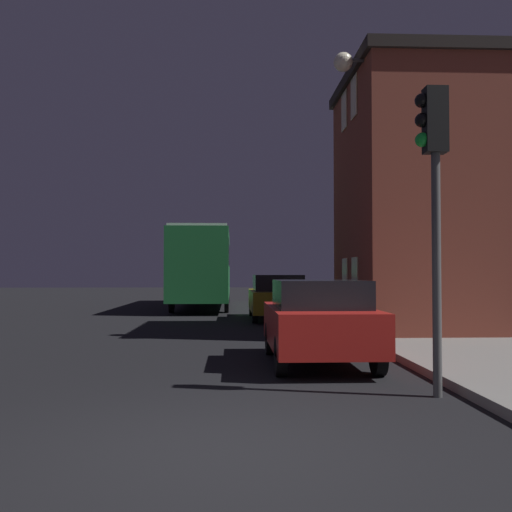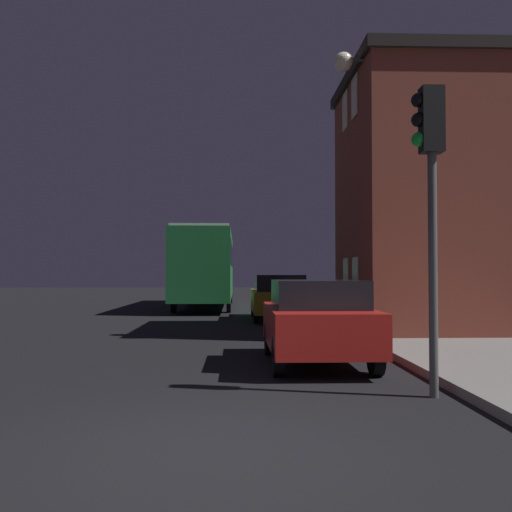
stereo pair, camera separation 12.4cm
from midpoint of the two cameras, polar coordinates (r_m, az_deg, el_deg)
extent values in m
plane|color=black|center=(5.68, -4.95, -18.82)|extent=(120.00, 120.00, 0.00)
cube|color=brown|center=(16.70, 15.58, 4.93)|extent=(3.80, 5.04, 6.88)
cube|color=black|center=(17.48, 15.48, 16.70)|extent=(4.04, 5.28, 0.30)
cube|color=beige|center=(15.45, 9.63, -2.15)|extent=(0.03, 0.70, 1.10)
cube|color=beige|center=(16.75, 8.67, -2.12)|extent=(0.03, 0.70, 1.10)
cube|color=beige|center=(16.16, 9.54, 15.41)|extent=(0.03, 0.70, 1.10)
cube|color=beige|center=(17.41, 8.60, 14.15)|extent=(0.03, 0.70, 1.10)
cylinder|color=#4C4C4C|center=(14.61, 12.01, 6.02)|extent=(0.14, 0.14, 6.96)
cylinder|color=#4C4C4C|center=(15.33, 10.21, 18.70)|extent=(0.90, 0.09, 0.09)
sphere|color=#F4EAC6|center=(15.22, 8.47, 18.64)|extent=(0.48, 0.48, 0.48)
cylinder|color=#4C4C4C|center=(8.08, 17.19, -1.76)|extent=(0.12, 0.12, 3.31)
cube|color=black|center=(8.34, 17.06, 12.84)|extent=(0.30, 0.24, 0.90)
sphere|color=black|center=(8.35, 15.84, 14.73)|extent=(0.20, 0.20, 0.20)
sphere|color=black|center=(8.28, 15.86, 12.93)|extent=(0.20, 0.20, 0.20)
sphere|color=green|center=(8.22, 15.87, 11.11)|extent=(0.20, 0.20, 0.20)
cylinder|color=#473323|center=(16.25, 13.55, -0.38)|extent=(0.33, 0.33, 3.78)
cylinder|color=#473323|center=(16.57, 15.17, 7.35)|extent=(1.09, 0.22, 0.82)
cylinder|color=#473323|center=(16.76, 13.78, 7.41)|extent=(0.49, 0.69, 0.86)
cylinder|color=#473323|center=(16.19, 15.90, 8.13)|extent=(1.27, 1.10, 1.11)
cylinder|color=#473323|center=(16.16, 14.71, 8.33)|extent=(0.63, 0.97, 1.18)
cube|color=#1E6B33|center=(27.97, -5.37, -1.04)|extent=(2.48, 11.99, 3.02)
cube|color=black|center=(27.98, -5.37, 0.07)|extent=(2.50, 11.03, 1.09)
cube|color=#B2B2B2|center=(28.03, -5.37, 2.17)|extent=(2.36, 11.39, 0.12)
cylinder|color=black|center=(31.85, -2.95, -3.84)|extent=(0.18, 0.96, 0.96)
cylinder|color=black|center=(31.95, -7.09, -3.82)|extent=(0.18, 0.96, 0.96)
cylinder|color=black|center=(24.07, -3.11, -4.53)|extent=(0.18, 0.96, 0.96)
cylinder|color=black|center=(24.20, -8.58, -4.50)|extent=(0.18, 0.96, 0.96)
cube|color=#B21E19|center=(10.62, 5.88, -7.02)|extent=(1.77, 3.84, 0.72)
cube|color=black|center=(10.39, 6.02, -3.78)|extent=(1.56, 2.00, 0.49)
cylinder|color=black|center=(12.01, 8.80, -8.11)|extent=(0.18, 0.65, 0.65)
cylinder|color=black|center=(11.81, 1.13, -8.24)|extent=(0.18, 0.65, 0.65)
cylinder|color=black|center=(9.60, 11.76, -9.73)|extent=(0.18, 0.65, 0.65)
cylinder|color=black|center=(9.34, 2.10, -9.98)|extent=(0.18, 0.65, 0.65)
cube|color=olive|center=(20.56, 1.93, -4.49)|extent=(1.89, 4.74, 0.73)
cube|color=black|center=(20.30, 1.98, -2.69)|extent=(1.66, 2.47, 0.57)
cylinder|color=black|center=(22.19, 3.83, -5.22)|extent=(0.18, 0.61, 0.61)
cylinder|color=black|center=(22.07, -0.61, -5.25)|extent=(0.18, 0.61, 0.61)
cylinder|color=black|center=(19.14, 4.85, -5.79)|extent=(0.18, 0.61, 0.61)
cylinder|color=black|center=(19.00, -0.30, -5.82)|extent=(0.18, 0.61, 0.61)
camera|label=1|loc=(0.06, -90.25, 0.01)|focal=40.00mm
camera|label=2|loc=(0.06, 89.75, -0.01)|focal=40.00mm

